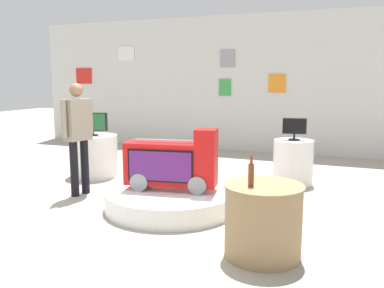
% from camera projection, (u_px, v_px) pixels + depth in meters
% --- Properties ---
extents(ground_plane, '(30.00, 30.00, 0.00)m').
position_uv_depth(ground_plane, '(143.00, 213.00, 5.33)').
color(ground_plane, '#A8A091').
extents(back_wall_display, '(11.31, 0.13, 3.23)m').
position_uv_depth(back_wall_display, '(243.00, 84.00, 9.75)').
color(back_wall_display, silver).
rests_on(back_wall_display, ground).
extents(main_display_pedestal, '(1.78, 1.78, 0.26)m').
position_uv_depth(main_display_pedestal, '(171.00, 199.00, 5.52)').
color(main_display_pedestal, white).
rests_on(main_display_pedestal, ground).
extents(novelty_firetruck_tv, '(1.27, 0.55, 0.84)m').
position_uv_depth(novelty_firetruck_tv, '(172.00, 165.00, 5.43)').
color(novelty_firetruck_tv, gray).
rests_on(novelty_firetruck_tv, main_display_pedestal).
extents(display_pedestal_left_rear, '(0.84, 0.84, 0.74)m').
position_uv_depth(display_pedestal_left_rear, '(94.00, 156.00, 7.34)').
color(display_pedestal_left_rear, white).
rests_on(display_pedestal_left_rear, ground).
extents(tv_on_left_rear, '(0.52, 0.19, 0.41)m').
position_uv_depth(tv_on_left_rear, '(93.00, 123.00, 7.24)').
color(tv_on_left_rear, black).
rests_on(tv_on_left_rear, display_pedestal_left_rear).
extents(display_pedestal_center_rear, '(0.65, 0.65, 0.74)m').
position_uv_depth(display_pedestal_center_rear, '(293.00, 162.00, 6.78)').
color(display_pedestal_center_rear, white).
rests_on(display_pedestal_center_rear, ground).
extents(tv_on_center_rear, '(0.39, 0.19, 0.36)m').
position_uv_depth(tv_on_center_rear, '(294.00, 128.00, 6.69)').
color(tv_on_center_rear, black).
rests_on(tv_on_center_rear, display_pedestal_center_rear).
extents(side_table_round, '(0.78, 0.78, 0.73)m').
position_uv_depth(side_table_round, '(263.00, 220.00, 4.00)').
color(side_table_round, '#9E7F56').
rests_on(side_table_round, ground).
extents(bottle_on_side_table, '(0.06, 0.06, 0.30)m').
position_uv_depth(bottle_on_side_table, '(251.00, 174.00, 3.86)').
color(bottle_on_side_table, brown).
rests_on(bottle_on_side_table, side_table_round).
extents(shopper_browsing_near_truck, '(0.28, 0.55, 1.68)m').
position_uv_depth(shopper_browsing_near_truck, '(78.00, 130.00, 6.05)').
color(shopper_browsing_near_truck, black).
rests_on(shopper_browsing_near_truck, ground).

